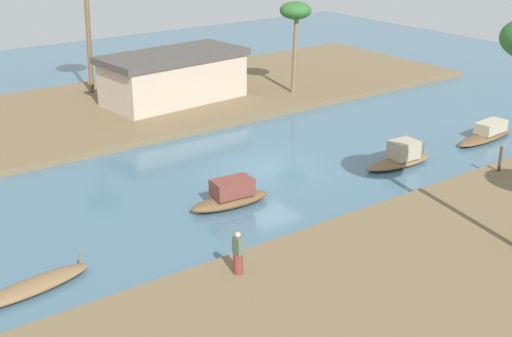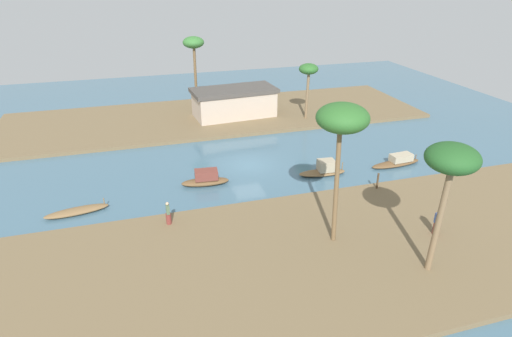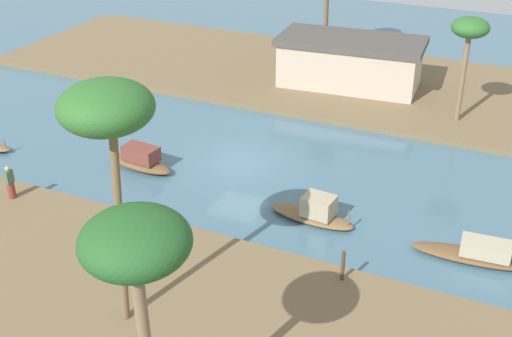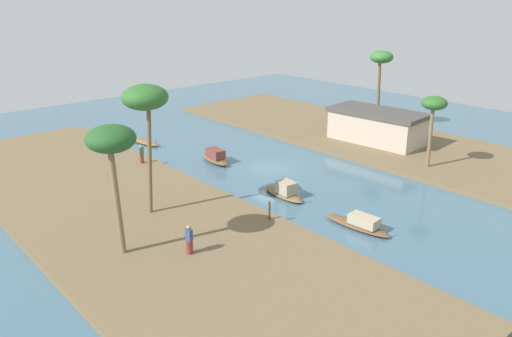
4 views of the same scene
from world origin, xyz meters
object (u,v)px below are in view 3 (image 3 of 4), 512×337
object	(u,v)px
sampan_upstream_small	(315,212)
mooring_post	(343,266)
person_on_near_bank	(10,184)
palm_tree_right_short	(470,32)
palm_tree_left_far	(136,250)
riverside_building	(350,61)
palm_tree_left_near	(106,112)
sampan_with_tall_canopy	(140,160)
sampan_midstream	(476,253)

from	to	relation	value
sampan_upstream_small	mooring_post	distance (m)	4.57
person_on_near_bank	palm_tree_right_short	distance (m)	23.97
mooring_post	palm_tree_left_far	xyz separation A→B (m)	(-2.23, -8.98, 5.69)
mooring_post	riverside_building	distance (m)	20.39
sampan_upstream_small	palm_tree_left_near	world-z (taller)	palm_tree_left_near
sampan_upstream_small	sampan_with_tall_canopy	xyz separation A→B (m)	(-9.37, 0.89, 0.04)
sampan_with_tall_canopy	palm_tree_left_far	distance (m)	17.82
palm_tree_left_near	riverside_building	xyz separation A→B (m)	(-0.05, 24.31, -5.84)
person_on_near_bank	palm_tree_left_near	xyz separation A→B (m)	(9.19, -4.34, 6.70)
sampan_upstream_small	riverside_building	distance (m)	16.11
sampan_with_tall_canopy	riverside_building	bearing A→B (deg)	73.71
person_on_near_bank	sampan_midstream	bearing A→B (deg)	102.26
person_on_near_bank	palm_tree_left_far	bearing A→B (deg)	56.65
mooring_post	sampan_upstream_small	bearing A→B (deg)	123.00
sampan_midstream	palm_tree_left_far	bearing A→B (deg)	-120.99
sampan_midstream	palm_tree_right_short	distance (m)	14.03
sampan_with_tall_canopy	palm_tree_right_short	world-z (taller)	palm_tree_right_short
sampan_upstream_small	sampan_with_tall_canopy	bearing A→B (deg)	179.38
mooring_post	riverside_building	size ratio (longest dim) A/B	0.13
sampan_midstream	palm_tree_right_short	size ratio (longest dim) A/B	0.79
mooring_post	palm_tree_right_short	xyz separation A→B (m)	(1.24, 16.47, 4.45)
sampan_midstream	sampan_with_tall_canopy	world-z (taller)	sampan_with_tall_canopy
palm_tree_left_near	sampan_upstream_small	bearing A→B (deg)	68.22
palm_tree_left_near	riverside_building	distance (m)	25.00
person_on_near_bank	palm_tree_left_near	bearing A→B (deg)	64.71
sampan_midstream	sampan_upstream_small	bearing A→B (deg)	174.96
sampan_with_tall_canopy	sampan_midstream	bearing A→B (deg)	1.79
sampan_midstream	palm_tree_left_far	size ratio (longest dim) A/B	0.64
person_on_near_bank	palm_tree_left_far	world-z (taller)	palm_tree_left_far
person_on_near_bank	palm_tree_right_short	xyz separation A→B (m)	(16.36, 16.96, 4.38)
sampan_with_tall_canopy	riverside_building	size ratio (longest dim) A/B	0.40
mooring_post	riverside_building	world-z (taller)	riverside_building
sampan_with_tall_canopy	person_on_near_bank	bearing A→B (deg)	-116.86
sampan_midstream	person_on_near_bank	distance (m)	19.78
sampan_midstream	palm_tree_left_far	world-z (taller)	palm_tree_left_far
palm_tree_right_short	sampan_with_tall_canopy	bearing A→B (deg)	-138.03
sampan_upstream_small	palm_tree_left_near	distance (m)	11.81
mooring_post	palm_tree_left_far	world-z (taller)	palm_tree_left_far
sampan_with_tall_canopy	person_on_near_bank	size ratio (longest dim) A/B	2.39
palm_tree_left_far	sampan_with_tall_canopy	bearing A→B (deg)	125.10
sampan_with_tall_canopy	palm_tree_left_near	distance (m)	13.35
person_on_near_bank	palm_tree_left_far	xyz separation A→B (m)	(12.89, -8.48, 5.63)
palm_tree_right_short	sampan_midstream	bearing A→B (deg)	-76.94
sampan_upstream_small	palm_tree_left_near	bearing A→B (deg)	-106.95
sampan_with_tall_canopy	riverside_building	distance (m)	15.95
sampan_midstream	mooring_post	world-z (taller)	mooring_post
person_on_near_bank	palm_tree_left_near	distance (m)	12.17
sampan_midstream	riverside_building	xyz separation A→B (m)	(-10.18, 15.77, 1.51)
palm_tree_left_far	riverside_building	xyz separation A→B (m)	(-3.75, 28.45, -4.77)
palm_tree_left_far	palm_tree_right_short	size ratio (longest dim) A/B	1.24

